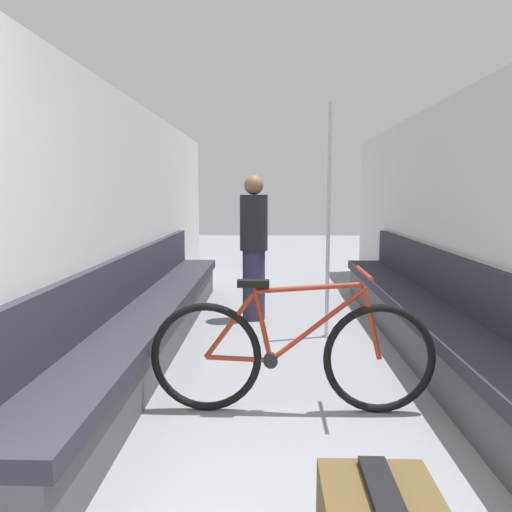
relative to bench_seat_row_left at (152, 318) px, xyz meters
name	(u,v)px	position (x,y,z in m)	size (l,w,h in m)	color
wall_left	(114,225)	(-0.27, -0.12, 0.83)	(0.10, 9.35, 2.24)	silver
wall_right	(468,226)	(2.68, -0.12, 0.83)	(0.10, 9.35, 2.24)	silver
bench_seat_row_left	(152,318)	(0.00, 0.00, 0.00)	(0.50, 5.27, 0.87)	#4C4C51
bench_seat_row_right	(426,320)	(2.41, 0.00, 0.00)	(0.50, 5.27, 0.87)	#4C4C51
bicycle	(292,354)	(1.19, -1.23, 0.09)	(1.80, 0.46, 0.91)	black
grab_pole_near	(328,225)	(1.60, 0.44, 0.80)	(0.08, 0.08, 2.22)	gray
passenger_standing	(254,246)	(0.87, 1.10, 0.53)	(0.30, 0.30, 1.58)	#332D4C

